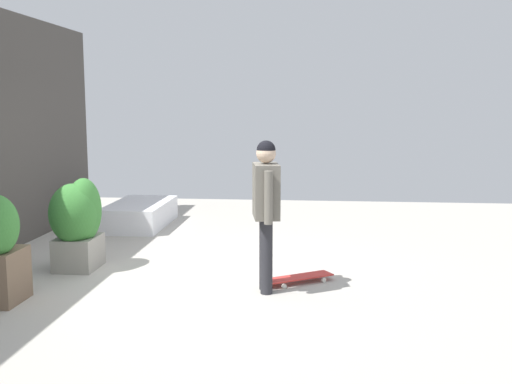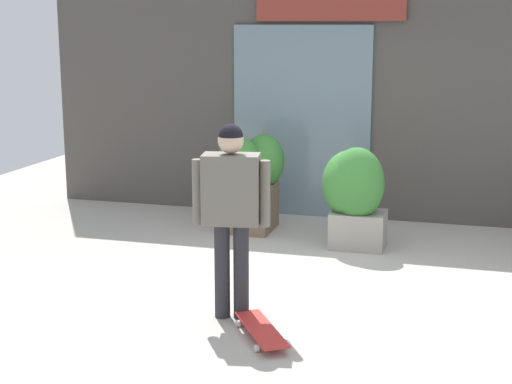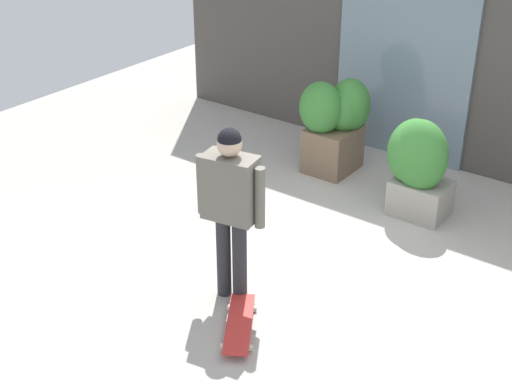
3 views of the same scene
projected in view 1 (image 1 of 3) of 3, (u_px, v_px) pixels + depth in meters
name	position (u px, v px, depth m)	size (l,w,h in m)	color
ground_plane	(180.00, 277.00, 7.13)	(12.00, 12.00, 0.00)	#B2ADA3
skateboarder	(266.00, 200.00, 6.45)	(0.64, 0.34, 1.65)	#28282D
skateboard	(299.00, 277.00, 6.90)	(0.62, 0.80, 0.08)	red
planter_box_right	(78.00, 221.00, 7.37)	(0.71, 0.58, 1.13)	gray
snow_ledge	(140.00, 214.00, 10.17)	(1.70, 0.90, 0.40)	white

